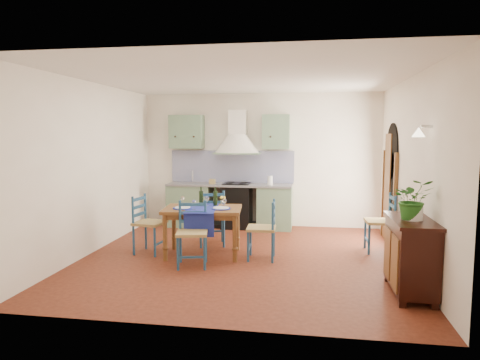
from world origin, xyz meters
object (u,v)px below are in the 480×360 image
object	(u,v)px
sideboard	(410,253)
potted_plant	(413,199)
chair_near	(192,233)
dining_table	(203,213)

from	to	relation	value
sideboard	potted_plant	world-z (taller)	potted_plant
sideboard	potted_plant	size ratio (longest dim) A/B	2.13
potted_plant	sideboard	bearing A→B (deg)	80.12
chair_near	potted_plant	xyz separation A→B (m)	(2.93, -0.72, 0.69)
dining_table	chair_near	distance (m)	0.58
chair_near	sideboard	world-z (taller)	chair_near
chair_near	dining_table	bearing A→B (deg)	87.13
dining_table	chair_near	size ratio (longest dim) A/B	1.35
dining_table	potted_plant	size ratio (longest dim) A/B	2.63
dining_table	potted_plant	distance (m)	3.20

